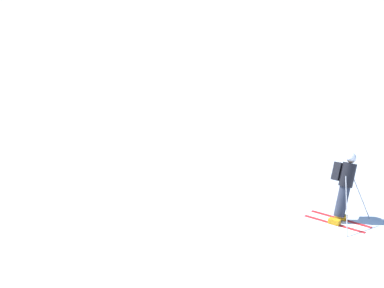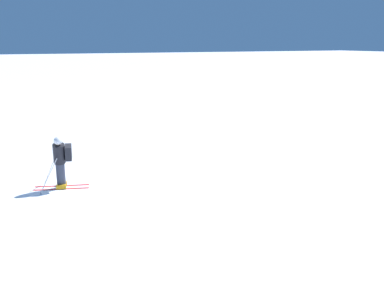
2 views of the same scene
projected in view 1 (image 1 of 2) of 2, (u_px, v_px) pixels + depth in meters
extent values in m
plane|color=white|center=(329.00, 244.00, 14.40)|extent=(300.00, 300.00, 0.00)
cube|color=red|center=(334.00, 224.00, 15.39)|extent=(0.57, 1.53, 0.01)
cube|color=red|center=(341.00, 219.00, 15.66)|extent=(0.57, 1.53, 0.01)
cube|color=orange|center=(334.00, 221.00, 15.37)|extent=(0.22, 0.31, 0.12)
cube|color=orange|center=(341.00, 217.00, 15.64)|extent=(0.22, 0.31, 0.12)
cylinder|color=#2D3342|center=(342.00, 201.00, 15.50)|extent=(0.54, 0.40, 0.79)
cylinder|color=black|center=(348.00, 175.00, 15.46)|extent=(0.59, 0.48, 0.66)
sphere|color=tan|center=(351.00, 159.00, 15.44)|extent=(0.32, 0.28, 0.27)
sphere|color=silver|center=(351.00, 158.00, 15.44)|extent=(0.37, 0.32, 0.31)
cube|color=black|center=(338.00, 171.00, 15.62)|extent=(0.44, 0.30, 0.51)
cylinder|color=#B7B7BC|center=(347.00, 206.00, 14.99)|extent=(0.93, 0.26, 1.16)
cylinder|color=#B7B7BC|center=(361.00, 198.00, 15.64)|extent=(0.13, 0.52, 1.02)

